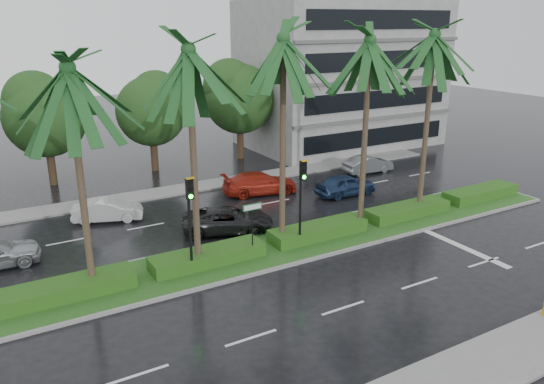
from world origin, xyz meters
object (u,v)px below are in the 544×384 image
car_blue (346,185)px  car_red (260,183)px  car_white (108,210)px  street_sign (252,217)px  car_darkgrey (228,220)px  car_grey (368,164)px  signal_median_left (190,211)px

car_blue → car_red: bearing=58.8°
car_white → car_red: (9.50, -0.01, 0.08)m
street_sign → car_darkgrey: size_ratio=0.55×
street_sign → car_white: (-4.50, 8.40, -1.51)m
street_sign → car_darkgrey: street_sign is taller
street_sign → car_grey: 16.55m
car_red → car_grey: bearing=-76.9°
car_blue → car_grey: bearing=-52.0°
street_sign → car_grey: size_ratio=0.70×
car_red → street_sign: bearing=160.4°
car_red → car_blue: bearing=-112.1°
car_darkgrey → car_blue: car_blue is taller
signal_median_left → car_grey: size_ratio=1.17×
car_white → car_grey: 18.50m
street_sign → car_darkgrey: (0.50, 3.69, -1.47)m
car_white → car_blue: bearing=-83.1°
signal_median_left → car_blue: signal_median_left is taller
signal_median_left → street_sign: size_ratio=1.68×
signal_median_left → car_darkgrey: size_ratio=0.93×
street_sign → car_blue: (9.50, 5.44, -1.45)m
car_white → car_grey: size_ratio=1.00×
car_white → car_blue: 14.31m
car_grey → car_darkgrey: bearing=113.0°
car_blue → car_grey: size_ratio=1.05×
car_blue → car_grey: 5.55m
street_sign → car_blue: bearing=29.8°
car_red → car_grey: 9.01m
signal_median_left → car_grey: bearing=27.6°
signal_median_left → car_darkgrey: 5.72m
signal_median_left → car_blue: bearing=24.2°
car_darkgrey → car_red: size_ratio=0.99×
car_white → car_red: size_ratio=0.78×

